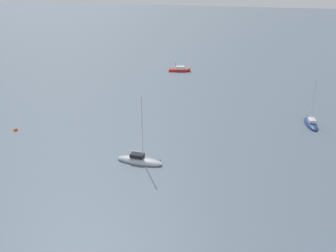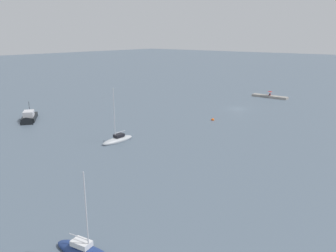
# 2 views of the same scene
# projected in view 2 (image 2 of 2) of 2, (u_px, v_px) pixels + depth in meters

# --- Properties ---
(ground_plane) EXTENTS (500.00, 500.00, 0.00)m
(ground_plane) POSITION_uv_depth(u_px,v_px,m) (238.00, 109.00, 77.64)
(ground_plane) COLOR slate
(seawall_pier) EXTENTS (9.65, 1.97, 0.59)m
(seawall_pier) POSITION_uv_depth(u_px,v_px,m) (270.00, 97.00, 91.34)
(seawall_pier) COLOR gray
(seawall_pier) RESTS_ON ground_plane
(person_seated_maroon_left) EXTENTS (0.41, 0.62, 0.73)m
(person_seated_maroon_left) POSITION_uv_depth(u_px,v_px,m) (270.00, 95.00, 91.12)
(person_seated_maroon_left) COLOR #1E2333
(person_seated_maroon_left) RESTS_ON seawall_pier
(umbrella_open_red) EXTENTS (1.22, 1.22, 1.27)m
(umbrella_open_red) POSITION_uv_depth(u_px,v_px,m) (270.00, 91.00, 90.95)
(umbrella_open_red) COLOR black
(umbrella_open_red) RESTS_ON seawall_pier
(sailboat_navy_near) EXTENTS (5.77, 2.55, 7.30)m
(sailboat_navy_near) POSITION_uv_depth(u_px,v_px,m) (85.00, 251.00, 26.04)
(sailboat_navy_near) COLOR navy
(sailboat_navy_near) RESTS_ON ground_plane
(sailboat_grey_mid) EXTENTS (1.92, 5.99, 9.00)m
(sailboat_grey_mid) POSITION_uv_depth(u_px,v_px,m) (118.00, 140.00, 53.67)
(sailboat_grey_mid) COLOR #ADB2B7
(sailboat_grey_mid) RESTS_ON ground_plane
(motorboat_black_near) EXTENTS (7.72, 6.56, 4.39)m
(motorboat_black_near) POSITION_uv_depth(u_px,v_px,m) (29.00, 119.00, 66.41)
(motorboat_black_near) COLOR black
(motorboat_black_near) RESTS_ON ground_plane
(mooring_buoy_near) EXTENTS (0.62, 0.62, 0.62)m
(mooring_buoy_near) POSITION_uv_depth(u_px,v_px,m) (213.00, 120.00, 67.06)
(mooring_buoy_near) COLOR #EA5914
(mooring_buoy_near) RESTS_ON ground_plane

